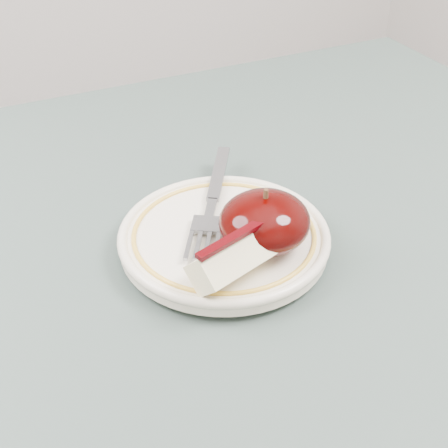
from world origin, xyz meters
name	(u,v)px	position (x,y,z in m)	size (l,w,h in m)	color
table	(277,363)	(0.00, 0.00, 0.66)	(0.90, 0.90, 0.75)	brown
plate	(224,237)	(-0.02, 0.07, 0.76)	(0.19, 0.19, 0.02)	#EEE2C8
apple_half	(265,222)	(0.00, 0.04, 0.79)	(0.08, 0.07, 0.06)	black
apple_wedge	(240,254)	(-0.03, 0.02, 0.79)	(0.09, 0.06, 0.04)	#F4E9B4
fork	(213,201)	(-0.01, 0.11, 0.77)	(0.11, 0.17, 0.00)	gray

